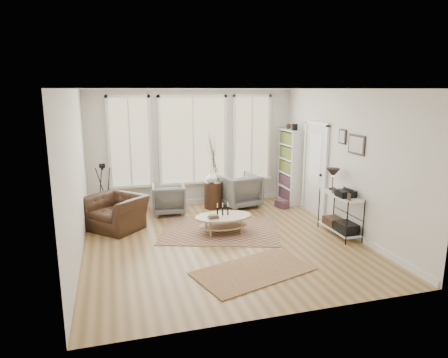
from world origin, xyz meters
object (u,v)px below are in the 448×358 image
object	(u,v)px
armchair_right	(239,190)
accent_chair	(116,212)
side_table	(213,173)
armchair_left	(169,199)
bookcase	(290,166)
coffee_table	(223,220)
low_shelf	(340,210)

from	to	relation	value
armchair_right	accent_chair	bearing A→B (deg)	3.52
side_table	armchair_left	bearing A→B (deg)	-172.01
bookcase	coffee_table	distance (m)	3.00
bookcase	low_shelf	bearing A→B (deg)	-91.28
coffee_table	armchair_left	world-z (taller)	armchair_left
armchair_left	bookcase	bearing A→B (deg)	-172.15
low_shelf	armchair_right	xyz separation A→B (m)	(-1.33, 2.47, -0.10)
armchair_right	accent_chair	distance (m)	3.13
bookcase	armchair_right	bearing A→B (deg)	-177.84
low_shelf	armchair_right	size ratio (longest dim) A/B	1.43
coffee_table	armchair_right	distance (m)	1.98
low_shelf	armchair_left	bearing A→B (deg)	142.85
coffee_table	side_table	xyz separation A→B (m)	(0.25, 1.80, 0.60)
armchair_right	accent_chair	world-z (taller)	armchair_right
bookcase	low_shelf	distance (m)	2.56
accent_chair	bookcase	bearing A→B (deg)	57.02
bookcase	armchair_right	xyz separation A→B (m)	(-1.39, -0.05, -0.54)
coffee_table	armchair_left	distance (m)	1.87
low_shelf	armchair_right	distance (m)	2.80
armchair_left	accent_chair	bearing A→B (deg)	37.41
low_shelf	coffee_table	xyz separation A→B (m)	(-2.25, 0.72, -0.22)
coffee_table	accent_chair	size ratio (longest dim) A/B	1.08
coffee_table	armchair_right	xyz separation A→B (m)	(0.92, 1.74, 0.13)
side_table	accent_chair	size ratio (longest dim) A/B	1.69
coffee_table	accent_chair	bearing A→B (deg)	157.15
bookcase	low_shelf	size ratio (longest dim) A/B	1.58
coffee_table	side_table	distance (m)	1.92
coffee_table	bookcase	bearing A→B (deg)	37.90
low_shelf	accent_chair	bearing A→B (deg)	159.70
bookcase	accent_chair	world-z (taller)	bookcase
bookcase	accent_chair	xyz separation A→B (m)	(-4.40, -0.91, -0.60)
accent_chair	low_shelf	bearing A→B (deg)	24.97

